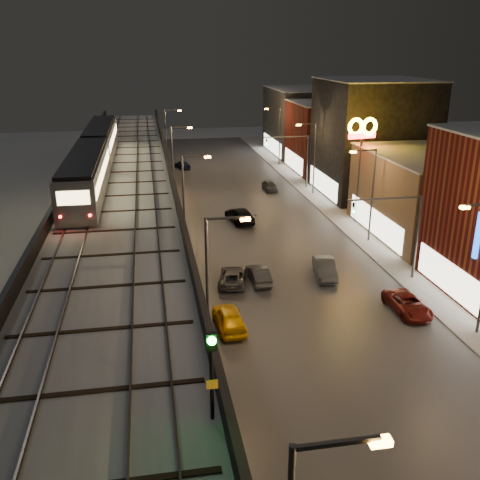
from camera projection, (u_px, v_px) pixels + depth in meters
road_surface at (264, 233)px, 53.93m from camera, size 17.00×120.00×0.06m
sidewalk_right at (358, 227)px, 55.55m from camera, size 4.00×120.00×0.14m
under_viaduct_pavement at (128, 241)px, 51.74m from camera, size 11.00×120.00×0.06m
elevated_viaduct at (122, 194)px, 46.91m from camera, size 9.00×100.00×6.30m
viaduct_trackbed at (122, 185)px, 46.77m from camera, size 8.40×100.00×0.32m
viaduct_parapet_streetside at (171, 178)px, 47.34m from camera, size 0.30×100.00×1.10m
viaduct_parapet_far at (70, 182)px, 45.93m from camera, size 0.30×100.00×1.10m
building_c at (435, 195)px, 52.45m from camera, size 12.20×15.20×8.16m
building_d at (372, 138)px, 66.25m from camera, size 12.20×13.20×14.16m
building_e at (333, 137)px, 79.89m from camera, size 12.20×12.20×10.16m
building_f at (306, 121)px, 92.68m from camera, size 12.20×16.20×11.16m
streetlight_left_1 at (212, 280)px, 30.50m from camera, size 2.57×0.28×9.00m
streetlight_left_2 at (187, 197)px, 47.17m from camera, size 2.57×0.28×9.00m
streetlight_right_2 at (370, 189)px, 49.95m from camera, size 2.56×0.28×9.00m
streetlight_left_3 at (175, 158)px, 63.83m from camera, size 2.57×0.28×9.00m
streetlight_right_3 at (313, 153)px, 66.62m from camera, size 2.56×0.28×9.00m
streetlight_left_4 at (168, 135)px, 80.50m from camera, size 2.57×0.28×9.00m
streetlight_right_4 at (278, 132)px, 83.28m from camera, size 2.56×0.28×9.00m
traffic_light_rig_a at (404, 227)px, 41.73m from camera, size 6.10×0.34×7.00m
traffic_light_rig_b at (299, 155)px, 69.50m from camera, size 6.10×0.34×7.00m
subway_train at (94, 155)px, 49.87m from camera, size 2.78×33.48×3.32m
rail_signal at (212, 359)px, 16.19m from camera, size 0.37×0.44×3.16m
car_taxi at (229, 319)px, 35.51m from camera, size 2.01×4.49×1.50m
car_near_white at (259, 275)px, 42.54m from camera, size 1.46×3.99×1.31m
car_mid_silver at (233, 277)px, 42.27m from camera, size 3.00×4.75×1.22m
car_mid_dark at (240, 216)px, 57.07m from camera, size 2.94×5.54×1.53m
car_far_white at (182, 165)px, 82.31m from camera, size 2.57×3.89×1.23m
car_onc_silver at (325, 269)px, 43.52m from camera, size 2.24×4.58×1.45m
car_onc_dark at (408, 305)px, 37.67m from camera, size 2.27×4.65×1.27m
car_onc_red at (270, 186)px, 69.52m from camera, size 1.65×3.88×1.31m
sign_mcdonalds at (362, 137)px, 54.28m from camera, size 3.30×0.75×11.07m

